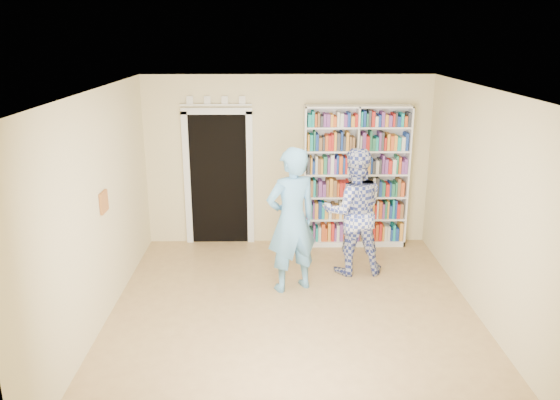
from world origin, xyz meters
The scene contains 11 objects.
floor centered at (0.00, 0.00, 0.00)m, with size 5.00×5.00×0.00m, color #A27C4E.
ceiling centered at (0.00, 0.00, 2.70)m, with size 5.00×5.00×0.00m, color white.
wall_back centered at (0.00, 2.50, 1.35)m, with size 4.50×4.50×0.00m, color beige.
wall_left centered at (-2.25, 0.00, 1.35)m, with size 5.00×5.00×0.00m, color beige.
wall_right centered at (2.25, 0.00, 1.35)m, with size 5.00×5.00×0.00m, color beige.
bookshelf centered at (1.07, 2.34, 1.14)m, with size 1.64×0.31×2.25m.
doorway centered at (-1.10, 2.48, 1.18)m, with size 1.10×0.08×2.43m.
wall_art centered at (-2.23, 0.20, 1.40)m, with size 0.03×0.25×0.25m, color brown.
man_blue centered at (0.00, 0.74, 0.97)m, with size 0.71×0.46×1.94m, color #5D9FCF.
man_plaid centered at (0.89, 1.28, 0.91)m, with size 0.88×0.69×1.81m, color #324099.
paper_sheet centered at (0.97, 1.11, 1.11)m, with size 0.23×0.01×0.33m, color white.
Camera 1 is at (-0.26, -5.94, 3.31)m, focal length 35.00 mm.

